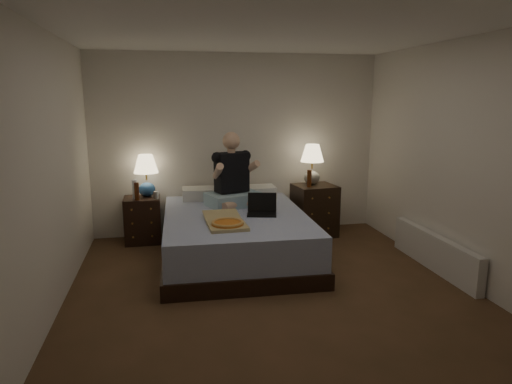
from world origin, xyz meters
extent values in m
cube|color=brown|center=(0.00, 0.00, 0.00)|extent=(4.00, 4.50, 0.00)
cube|color=white|center=(0.00, 0.00, 2.50)|extent=(4.00, 4.50, 0.00)
cube|color=white|center=(0.00, 2.25, 1.25)|extent=(4.00, 0.00, 2.50)
cube|color=white|center=(0.00, -2.25, 1.25)|extent=(4.00, 0.00, 2.50)
cube|color=white|center=(-2.00, 0.00, 1.25)|extent=(0.00, 4.50, 2.50)
cube|color=white|center=(2.00, 0.00, 1.25)|extent=(0.00, 4.50, 2.50)
cube|color=#566BAC|center=(-0.21, 1.12, 0.28)|extent=(1.71, 2.25, 0.55)
cube|color=black|center=(-1.32, 1.99, 0.30)|extent=(0.47, 0.43, 0.61)
cube|color=black|center=(1.02, 1.84, 0.36)|extent=(0.60, 0.56, 0.71)
cylinder|color=white|center=(-1.40, 1.93, 0.73)|extent=(0.07, 0.07, 0.25)
cylinder|color=silver|center=(-1.13, 1.87, 0.66)|extent=(0.07, 0.07, 0.10)
cylinder|color=#50220B|center=(-1.37, 1.84, 0.72)|extent=(0.06, 0.06, 0.23)
cylinder|color=#5C290D|center=(0.91, 1.75, 0.83)|extent=(0.06, 0.06, 0.23)
cube|color=silver|center=(1.93, 0.32, 0.20)|extent=(0.10, 1.60, 0.40)
camera|label=1|loc=(-0.99, -4.07, 1.91)|focal=32.00mm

